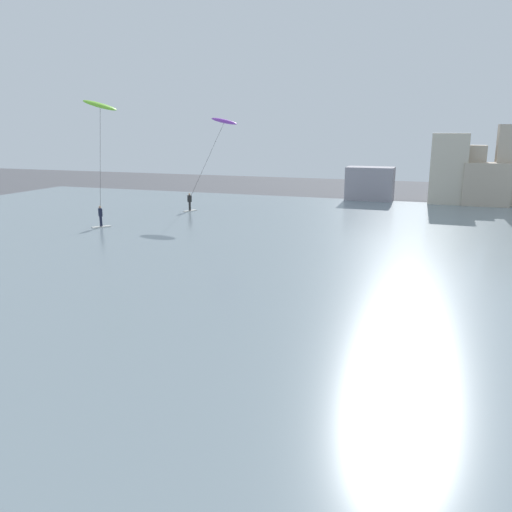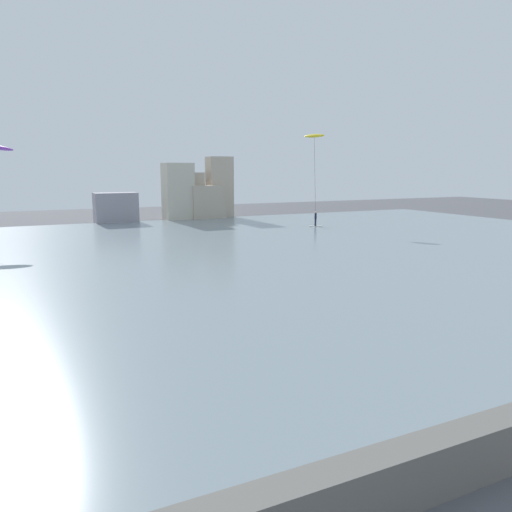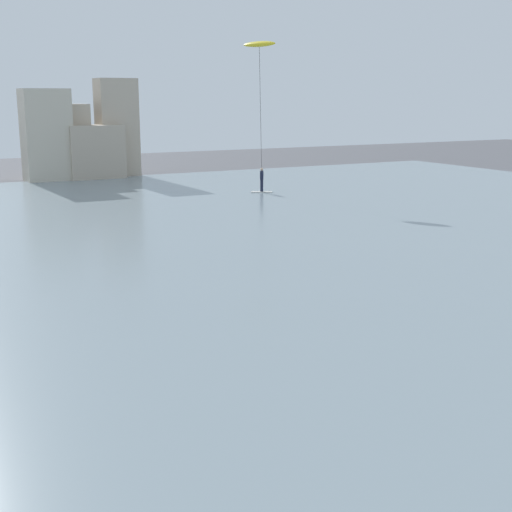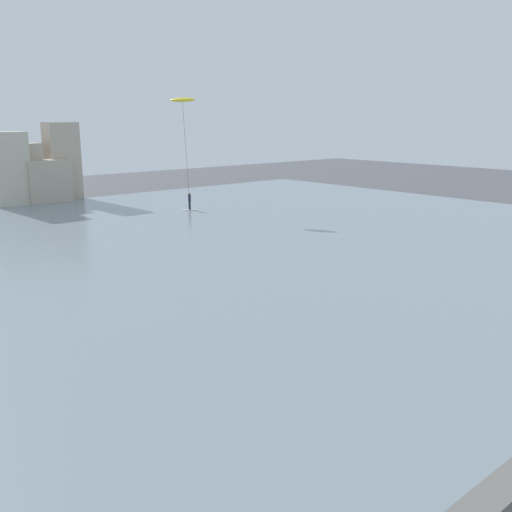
% 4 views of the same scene
% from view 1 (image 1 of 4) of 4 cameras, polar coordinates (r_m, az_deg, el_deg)
% --- Properties ---
extents(water_bay, '(84.00, 52.00, 0.10)m').
position_cam_1_polar(water_bay, '(31.02, 9.70, -0.18)').
color(water_bay, gray).
rests_on(water_bay, ground).
extents(far_shore_buildings, '(17.41, 3.56, 7.84)m').
position_cam_1_polar(far_shore_buildings, '(56.30, 20.99, 8.32)').
color(far_shore_buildings, gray).
rests_on(far_shore_buildings, ground).
extents(kitesurfer_purple, '(4.72, 3.95, 8.48)m').
position_cam_1_polar(kitesurfer_purple, '(48.24, -3.89, 13.70)').
color(kitesurfer_purple, silver).
rests_on(kitesurfer_purple, water_bay).
extents(kitesurfer_lime, '(3.40, 5.04, 9.71)m').
position_cam_1_polar(kitesurfer_lime, '(43.92, -16.70, 14.10)').
color(kitesurfer_lime, silver).
rests_on(kitesurfer_lime, water_bay).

